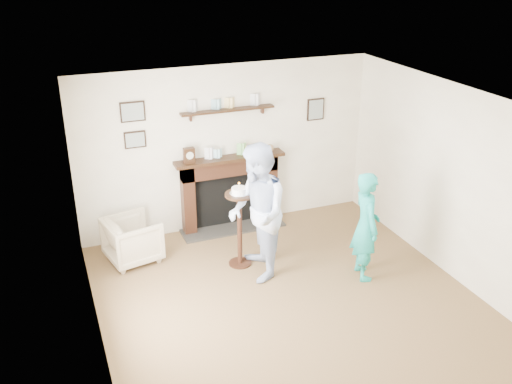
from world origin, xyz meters
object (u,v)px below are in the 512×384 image
armchair (135,259)px  pedestal_table (239,215)px  man (257,274)px  woman (362,275)px

armchair → pedestal_table: bearing=-128.3°
man → woman: bearing=76.9°
armchair → woman: (2.75, -1.51, 0.00)m
pedestal_table → man: bearing=-70.5°
armchair → woman: bearing=-131.2°
armchair → pedestal_table: pedestal_table is taller
armchair → man: size_ratio=0.38×
armchair → woman: woman is taller
man → woman: man is taller
woman → pedestal_table: size_ratio=1.20×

